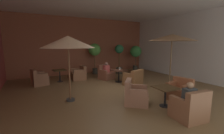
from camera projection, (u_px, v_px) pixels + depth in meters
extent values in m
cube|color=brown|center=(117.00, 89.00, 7.29)|extent=(9.92, 9.27, 0.02)
cube|color=brown|center=(85.00, 46.00, 10.99)|extent=(9.92, 0.08, 3.94)
cube|color=silver|center=(187.00, 47.00, 9.27)|extent=(0.08, 9.27, 3.94)
cube|color=silver|center=(117.00, 2.00, 6.68)|extent=(9.92, 9.27, 0.06)
cylinder|color=black|center=(119.00, 82.00, 8.66)|extent=(0.39, 0.39, 0.02)
cylinder|color=black|center=(119.00, 76.00, 8.61)|extent=(0.07, 0.07, 0.65)
cube|color=#48271A|center=(119.00, 70.00, 8.56)|extent=(0.76, 0.76, 0.03)
cube|color=brown|center=(106.00, 76.00, 9.29)|extent=(0.96, 0.96, 0.42)
cube|color=brown|center=(103.00, 68.00, 9.42)|extent=(0.77, 0.40, 0.45)
cube|color=brown|center=(111.00, 70.00, 9.44)|extent=(0.31, 0.60, 0.19)
cube|color=brown|center=(103.00, 72.00, 8.98)|extent=(0.31, 0.60, 0.19)
cube|color=brown|center=(133.00, 81.00, 7.96)|extent=(1.00, 0.98, 0.45)
cube|color=brown|center=(138.00, 74.00, 7.70)|extent=(0.82, 0.41, 0.39)
cube|color=brown|center=(128.00, 75.00, 7.70)|extent=(0.31, 0.61, 0.23)
cube|color=brown|center=(136.00, 74.00, 8.18)|extent=(0.31, 0.61, 0.23)
cylinder|color=black|center=(165.00, 106.00, 5.30)|extent=(0.36, 0.36, 0.02)
cylinder|color=black|center=(165.00, 97.00, 5.25)|extent=(0.07, 0.07, 0.65)
cube|color=#442F19|center=(166.00, 88.00, 5.20)|extent=(0.79, 0.79, 0.03)
cube|color=brown|center=(179.00, 94.00, 5.87)|extent=(0.91, 0.92, 0.45)
cube|color=brown|center=(183.00, 82.00, 6.00)|extent=(0.32, 0.80, 0.38)
cube|color=brown|center=(187.00, 88.00, 5.56)|extent=(0.62, 0.27, 0.21)
cube|color=brown|center=(171.00, 84.00, 6.03)|extent=(0.62, 0.27, 0.21)
cube|color=brown|center=(137.00, 98.00, 5.46)|extent=(1.10, 1.10, 0.44)
cube|color=brown|center=(128.00, 86.00, 5.46)|extent=(0.62, 0.70, 0.44)
cube|color=brown|center=(139.00, 87.00, 5.71)|extent=(0.56, 0.50, 0.20)
cube|color=brown|center=(138.00, 92.00, 5.10)|extent=(0.56, 0.50, 0.20)
cube|color=brown|center=(188.00, 111.00, 4.38)|extent=(0.88, 0.87, 0.45)
cube|color=brown|center=(199.00, 100.00, 4.03)|extent=(0.81, 0.26, 0.45)
cube|color=brown|center=(179.00, 102.00, 4.25)|extent=(0.20, 0.62, 0.21)
cube|color=brown|center=(196.00, 98.00, 4.49)|extent=(0.20, 0.62, 0.21)
cylinder|color=black|center=(60.00, 81.00, 8.69)|extent=(0.33, 0.33, 0.02)
cylinder|color=black|center=(60.00, 76.00, 8.64)|extent=(0.07, 0.07, 0.65)
cube|color=#403118|center=(60.00, 70.00, 8.59)|extent=(0.71, 0.71, 0.03)
cube|color=brown|center=(40.00, 81.00, 7.99)|extent=(0.86, 0.88, 0.46)
cube|color=brown|center=(33.00, 73.00, 7.74)|extent=(0.31, 0.76, 0.39)
cube|color=brown|center=(39.00, 74.00, 8.19)|extent=(0.59, 0.26, 0.20)
cube|color=brown|center=(42.00, 75.00, 7.73)|extent=(0.59, 0.26, 0.20)
cube|color=brown|center=(78.00, 76.00, 9.15)|extent=(0.78, 0.76, 0.43)
cube|color=brown|center=(83.00, 69.00, 9.23)|extent=(0.17, 0.76, 0.38)
cube|color=brown|center=(79.00, 72.00, 8.81)|extent=(0.61, 0.13, 0.23)
cube|color=brown|center=(76.00, 70.00, 9.36)|extent=(0.61, 0.13, 0.23)
cylinder|color=#2D2D2D|center=(71.00, 100.00, 5.80)|extent=(0.32, 0.32, 0.08)
cylinder|color=brown|center=(69.00, 70.00, 5.62)|extent=(0.06, 0.06, 2.38)
cone|color=#DBB28B|center=(68.00, 42.00, 5.46)|extent=(1.92, 1.92, 0.43)
cylinder|color=#2D2D2D|center=(169.00, 86.00, 7.68)|extent=(0.32, 0.32, 0.08)
cylinder|color=brown|center=(171.00, 62.00, 7.49)|extent=(0.06, 0.06, 2.55)
cone|color=#9A704C|center=(172.00, 38.00, 7.31)|extent=(2.32, 2.32, 0.33)
cylinder|color=#35362E|center=(135.00, 68.00, 12.12)|extent=(0.38, 0.38, 0.42)
cylinder|color=brown|center=(135.00, 61.00, 12.03)|extent=(0.06, 0.06, 0.75)
sphere|color=#3A8B42|center=(136.00, 51.00, 11.92)|extent=(0.88, 0.88, 0.88)
cylinder|color=#313029|center=(95.00, 71.00, 10.88)|extent=(0.36, 0.36, 0.41)
cylinder|color=brown|center=(95.00, 62.00, 10.78)|extent=(0.06, 0.06, 0.96)
sphere|color=#4C913C|center=(95.00, 50.00, 10.65)|extent=(0.86, 0.86, 0.86)
cylinder|color=#3A392D|center=(119.00, 70.00, 11.08)|extent=(0.47, 0.47, 0.43)
cylinder|color=brown|center=(119.00, 60.00, 10.97)|extent=(0.06, 0.06, 1.08)
sphere|color=#25603A|center=(119.00, 49.00, 10.85)|extent=(0.62, 0.62, 0.62)
cube|color=#3B4143|center=(189.00, 96.00, 4.31)|extent=(0.37, 0.27, 0.46)
sphere|color=#AA7B5A|center=(190.00, 85.00, 4.26)|extent=(0.19, 0.19, 0.19)
cube|color=#B84944|center=(106.00, 69.00, 9.22)|extent=(0.42, 0.33, 0.43)
sphere|color=#845B4D|center=(106.00, 64.00, 9.17)|extent=(0.19, 0.19, 0.19)
cylinder|color=silver|center=(120.00, 69.00, 8.69)|extent=(0.08, 0.08, 0.11)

